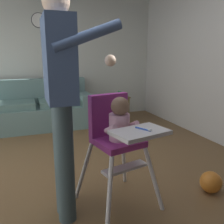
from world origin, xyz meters
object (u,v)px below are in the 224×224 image
couch (38,109)px  adult_standing (62,97)px  side_table (117,103)px  sippy_cup (120,93)px  high_chair (118,130)px  wall_clock (39,20)px  toy_ball (211,182)px

couch → adult_standing: (0.07, -2.72, 0.66)m
side_table → sippy_cup: size_ratio=5.20×
adult_standing → side_table: 2.94m
high_chair → wall_clock: size_ratio=3.52×
side_table → wall_clock: wall_clock is taller
toy_ball → side_table: bearing=88.9°
high_chair → sippy_cup: size_ratio=9.77×
toy_ball → side_table: 2.66m
adult_standing → side_table: adult_standing is taller
toy_ball → sippy_cup: bearing=87.8°
couch → adult_standing: size_ratio=1.09×
high_chair → sippy_cup: bearing=145.6°
high_chair → side_table: (0.97, 2.50, -0.30)m
adult_standing → sippy_cup: size_ratio=17.43×
side_table → high_chair: bearing=-111.1°
high_chair → side_table: high_chair is taller
toy_ball → side_table: size_ratio=0.40×
sippy_cup → wall_clock: (-1.38, 0.69, 1.37)m
couch → wall_clock: (0.16, 0.48, 1.61)m
adult_standing → wall_clock: wall_clock is taller
adult_standing → toy_ball: size_ratio=8.43×
toy_ball → wall_clock: bearing=111.0°
toy_ball → wall_clock: 4.01m
adult_standing → side_table: size_ratio=3.35×
high_chair → couch: bearing=178.5°
adult_standing → wall_clock: size_ratio=6.29×
sippy_cup → wall_clock: bearing=153.3°
adult_standing → couch: bearing=91.5°
high_chair → wall_clock: wall_clock is taller
high_chair → sippy_cup: high_chair is taller
toy_ball → couch: bearing=116.7°
high_chair → toy_ball: bearing=69.1°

